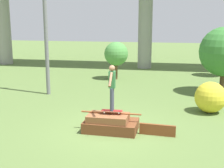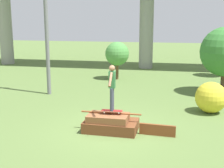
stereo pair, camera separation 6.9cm
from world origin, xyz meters
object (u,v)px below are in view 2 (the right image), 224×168
object	(u,v)px
skateboard	(112,111)
bush_yellow_flowering	(211,97)
utility_pole	(46,16)
skater	(112,85)
tree_mid_back	(223,49)
tree_behind_left	(117,54)

from	to	relation	value
skateboard	bush_yellow_flowering	world-z (taller)	bush_yellow_flowering
skateboard	utility_pole	size ratio (longest dim) A/B	0.10
skater	tree_mid_back	size ratio (longest dim) A/B	0.59
utility_pole	tree_behind_left	xyz separation A→B (m)	(2.86, 4.68, -2.41)
tree_behind_left	tree_mid_back	distance (m)	7.29
skateboard	skater	distance (m)	0.96
skateboard	bush_yellow_flowering	distance (m)	4.82
bush_yellow_flowering	skateboard	bearing A→B (deg)	-141.07
skateboard	utility_pole	world-z (taller)	utility_pole
skateboard	utility_pole	distance (m)	7.29
skater	tree_mid_back	xyz separation A→B (m)	(5.40, 11.82, 0.17)
utility_pole	bush_yellow_flowering	bearing A→B (deg)	-12.41
skateboard	tree_behind_left	xyz separation A→B (m)	(-1.50, 9.49, 0.91)
skateboard	tree_mid_back	distance (m)	13.05
skateboard	skater	world-z (taller)	skater
skater	utility_pole	world-z (taller)	utility_pole
skater	utility_pole	xyz separation A→B (m)	(-4.36, 4.81, 2.36)
skateboard	tree_behind_left	world-z (taller)	tree_behind_left
tree_behind_left	tree_mid_back	xyz separation A→B (m)	(6.90, 2.33, 0.22)
skater	utility_pole	size ratio (longest dim) A/B	0.21
skateboard	tree_behind_left	bearing A→B (deg)	98.98
utility_pole	tree_mid_back	xyz separation A→B (m)	(9.77, 7.01, -2.19)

